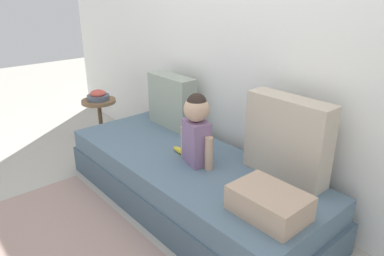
{
  "coord_description": "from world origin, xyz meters",
  "views": [
    {
      "loc": [
        1.76,
        -1.48,
        1.54
      ],
      "look_at": [
        0.04,
        0.0,
        0.63
      ],
      "focal_mm": 33.54,
      "sensor_mm": 36.0,
      "label": 1
    }
  ],
  "objects": [
    {
      "name": "ground_plane",
      "position": [
        0.0,
        0.0,
        0.0
      ],
      "size": [
        12.0,
        12.0,
        0.0
      ],
      "primitive_type": "plane",
      "color": "#B2ADA3"
    },
    {
      "name": "back_wall",
      "position": [
        0.0,
        0.54,
        1.19
      ],
      "size": [
        5.34,
        0.1,
        2.38
      ],
      "primitive_type": "cube",
      "color": "white",
      "rests_on": "ground"
    },
    {
      "name": "couch",
      "position": [
        0.0,
        0.0,
        0.19
      ],
      "size": [
        2.14,
        0.83,
        0.38
      ],
      "color": "#495F70",
      "rests_on": "ground"
    },
    {
      "name": "throw_pillow_left",
      "position": [
        -0.59,
        0.31,
        0.61
      ],
      "size": [
        0.48,
        0.16,
        0.45
      ],
      "primitive_type": "cube",
      "color": "#99A393",
      "rests_on": "couch"
    },
    {
      "name": "throw_pillow_right",
      "position": [
        0.59,
        0.31,
        0.65
      ],
      "size": [
        0.56,
        0.16,
        0.53
      ],
      "primitive_type": "cube",
      "color": "#C1B29E",
      "rests_on": "couch"
    },
    {
      "name": "toddler",
      "position": [
        0.08,
        0.01,
        0.65
      ],
      "size": [
        0.31,
        0.17,
        0.5
      ],
      "color": "gray",
      "rests_on": "couch"
    },
    {
      "name": "banana",
      "position": [
        -0.1,
        0.01,
        0.4
      ],
      "size": [
        0.17,
        0.05,
        0.04
      ],
      "primitive_type": "ellipsoid",
      "rotation": [
        0.0,
        0.0,
        -0.03
      ],
      "color": "yellow",
      "rests_on": "couch"
    },
    {
      "name": "folded_blanket",
      "position": [
        0.79,
        -0.1,
        0.45
      ],
      "size": [
        0.4,
        0.28,
        0.15
      ],
      "primitive_type": "cube",
      "color": "tan",
      "rests_on": "couch"
    },
    {
      "name": "side_table",
      "position": [
        -1.38,
        0.02,
        0.37
      ],
      "size": [
        0.33,
        0.33,
        0.49
      ],
      "color": "brown",
      "rests_on": "ground"
    },
    {
      "name": "fruit_bowl",
      "position": [
        -1.38,
        0.02,
        0.53
      ],
      "size": [
        0.21,
        0.21,
        0.1
      ],
      "color": "#4C5666",
      "rests_on": "side_table"
    }
  ]
}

